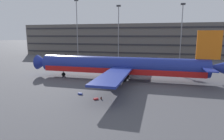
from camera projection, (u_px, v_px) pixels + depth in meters
ground_plane at (138, 79)px, 43.82m from camera, size 600.00×600.00×0.00m
terminal_structure at (150, 40)px, 92.65m from camera, size 127.31×17.92×15.21m
airliner at (122, 66)px, 42.40m from camera, size 43.33×35.01×10.87m
light_mast_far_left at (77, 25)px, 86.11m from camera, size 1.80×0.50×25.69m
light_mast_left at (118, 28)px, 81.75m from camera, size 1.80×0.50×22.58m
light_mast_center_left at (182, 28)px, 75.58m from camera, size 1.80×0.50×22.34m
suitcase_silver at (96, 99)px, 29.57m from camera, size 0.81×0.78×0.22m
suitcase_laid_flat at (80, 94)px, 32.06m from camera, size 0.82×0.52×0.27m
backpack_purple at (101, 98)px, 29.69m from camera, size 0.32×0.38×0.46m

